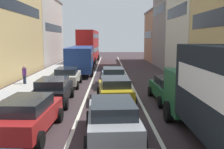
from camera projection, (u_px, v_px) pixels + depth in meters
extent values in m
cube|color=#AFAFAF|center=(39.00, 79.00, 23.83)|extent=(2.60, 64.00, 0.14)
cube|color=silver|center=(93.00, 80.00, 23.92)|extent=(0.16, 60.00, 0.01)
cube|color=silver|center=(129.00, 80.00, 23.97)|extent=(0.16, 60.00, 0.01)
cube|color=black|center=(23.00, 9.00, 24.88)|extent=(0.02, 11.73, 1.10)
cube|color=#B2ADA3|center=(32.00, 31.00, 39.60)|extent=(7.00, 14.57, 9.79)
cube|color=black|center=(55.00, 28.00, 39.58)|extent=(0.02, 11.73, 1.10)
cube|color=#9E7556|center=(169.00, 37.00, 42.94)|extent=(7.00, 8.70, 8.07)
cube|color=black|center=(148.00, 35.00, 42.83)|extent=(0.02, 7.04, 1.10)
cube|color=#66605B|center=(169.00, 12.00, 42.36)|extent=(7.20, 8.70, 0.30)
cube|color=gray|center=(185.00, 16.00, 33.84)|extent=(7.00, 8.70, 13.63)
cube|color=black|center=(158.00, 10.00, 33.70)|extent=(0.02, 7.04, 1.10)
cube|color=beige|center=(211.00, 18.00, 25.26)|extent=(7.00, 8.70, 11.63)
cube|color=black|center=(176.00, 12.00, 25.13)|extent=(0.02, 7.04, 1.10)
cube|color=black|center=(210.00, 19.00, 16.60)|extent=(0.02, 7.04, 1.10)
cube|color=#1E5933|center=(196.00, 91.00, 11.56)|extent=(2.41, 2.41, 1.90)
cube|color=black|center=(188.00, 79.00, 12.71)|extent=(2.02, 0.04, 0.70)
cube|color=white|center=(199.00, 83.00, 7.68)|extent=(0.05, 4.48, 0.90)
cylinder|color=black|center=(168.00, 111.00, 11.76)|extent=(0.30, 0.96, 0.96)
cylinder|color=black|center=(220.00, 111.00, 11.78)|extent=(0.30, 0.96, 0.96)
cube|color=gray|center=(112.00, 121.00, 9.84)|extent=(2.03, 4.39, 0.70)
cube|color=#1E2328|center=(113.00, 108.00, 9.57)|extent=(1.71, 2.49, 0.52)
cylinder|color=black|center=(89.00, 118.00, 11.27)|extent=(0.25, 0.65, 0.64)
cylinder|color=black|center=(131.00, 117.00, 11.40)|extent=(0.25, 0.65, 0.64)
cylinder|color=black|center=(87.00, 146.00, 8.38)|extent=(0.25, 0.65, 0.64)
cylinder|color=black|center=(143.00, 144.00, 8.51)|extent=(0.25, 0.65, 0.64)
cube|color=#A51E1E|center=(28.00, 117.00, 10.27)|extent=(2.00, 4.38, 0.70)
cube|color=#1E2328|center=(26.00, 105.00, 10.00)|extent=(1.70, 2.48, 0.52)
cylinder|color=black|center=(20.00, 115.00, 11.80)|extent=(0.25, 0.65, 0.64)
cylinder|color=black|center=(60.00, 115.00, 11.74)|extent=(0.25, 0.65, 0.64)
cylinder|color=black|center=(40.00, 140.00, 8.84)|extent=(0.25, 0.65, 0.64)
cube|color=#B29319|center=(115.00, 91.00, 15.47)|extent=(2.09, 4.41, 0.70)
cube|color=#1E2328|center=(115.00, 82.00, 15.19)|extent=(1.75, 2.51, 0.52)
cylinder|color=black|center=(99.00, 92.00, 16.88)|extent=(0.26, 0.65, 0.64)
cylinder|color=black|center=(126.00, 91.00, 17.03)|extent=(0.26, 0.65, 0.64)
cylinder|color=black|center=(100.00, 103.00, 14.00)|extent=(0.26, 0.65, 0.64)
cylinder|color=black|center=(134.00, 102.00, 14.15)|extent=(0.26, 0.65, 0.64)
cube|color=black|center=(53.00, 92.00, 15.14)|extent=(1.91, 4.35, 0.70)
cube|color=#1E2328|center=(53.00, 83.00, 14.87)|extent=(1.65, 2.45, 0.52)
cylinder|color=black|center=(43.00, 93.00, 16.60)|extent=(0.24, 0.65, 0.64)
cylinder|color=black|center=(72.00, 92.00, 16.68)|extent=(0.24, 0.65, 0.64)
cylinder|color=black|center=(31.00, 104.00, 13.71)|extent=(0.24, 0.65, 0.64)
cylinder|color=black|center=(66.00, 104.00, 13.78)|extent=(0.24, 0.65, 0.64)
cube|color=#759EB7|center=(113.00, 78.00, 20.73)|extent=(1.86, 4.33, 0.70)
cube|color=#1E2328|center=(113.00, 71.00, 20.45)|extent=(1.62, 2.43, 0.52)
cylinder|color=black|center=(102.00, 79.00, 22.19)|extent=(0.23, 0.64, 0.64)
cylinder|color=black|center=(123.00, 79.00, 22.25)|extent=(0.23, 0.64, 0.64)
cylinder|color=black|center=(102.00, 85.00, 19.30)|extent=(0.23, 0.64, 0.64)
cylinder|color=black|center=(126.00, 85.00, 19.35)|extent=(0.23, 0.64, 0.64)
cube|color=beige|center=(67.00, 78.00, 20.66)|extent=(1.90, 4.34, 0.70)
cube|color=#1E2328|center=(67.00, 71.00, 20.39)|extent=(1.64, 2.44, 0.52)
cylinder|color=black|center=(59.00, 79.00, 22.12)|extent=(0.23, 0.64, 0.64)
cylinder|color=black|center=(81.00, 79.00, 22.19)|extent=(0.23, 0.64, 0.64)
cylinder|color=black|center=(53.00, 85.00, 19.23)|extent=(0.23, 0.64, 0.64)
cylinder|color=black|center=(77.00, 85.00, 19.30)|extent=(0.23, 0.64, 0.64)
cube|color=#19592D|center=(170.00, 90.00, 15.60)|extent=(1.91, 4.34, 0.70)
cube|color=#1E2328|center=(171.00, 82.00, 15.32)|extent=(1.65, 2.45, 0.52)
cylinder|color=black|center=(150.00, 91.00, 17.05)|extent=(0.24, 0.65, 0.64)
cylinder|color=black|center=(178.00, 91.00, 17.13)|extent=(0.24, 0.65, 0.64)
cylinder|color=black|center=(160.00, 102.00, 14.16)|extent=(0.24, 0.65, 0.64)
cylinder|color=black|center=(193.00, 102.00, 14.23)|extent=(0.24, 0.65, 0.64)
cube|color=navy|center=(81.00, 58.00, 28.52)|extent=(2.92, 10.59, 2.40)
cube|color=black|center=(81.00, 54.00, 28.47)|extent=(2.92, 9.96, 0.70)
cylinder|color=black|center=(73.00, 65.00, 32.35)|extent=(0.34, 1.01, 1.00)
cylinder|color=black|center=(93.00, 65.00, 32.49)|extent=(0.34, 1.01, 1.00)
cylinder|color=black|center=(67.00, 72.00, 25.50)|extent=(0.34, 1.01, 1.00)
cylinder|color=black|center=(92.00, 72.00, 25.63)|extent=(0.34, 1.01, 1.00)
cube|color=#B21919|center=(89.00, 52.00, 41.54)|extent=(2.87, 10.58, 2.40)
cube|color=black|center=(89.00, 50.00, 41.49)|extent=(2.88, 9.95, 0.70)
cube|color=#B21919|center=(88.00, 38.00, 41.22)|extent=(2.87, 10.58, 2.16)
cube|color=black|center=(88.00, 36.00, 41.19)|extent=(2.88, 9.95, 0.64)
cylinder|color=black|center=(84.00, 57.00, 45.47)|extent=(0.34, 1.01, 1.00)
cylinder|color=black|center=(98.00, 57.00, 45.42)|extent=(0.34, 1.01, 1.00)
cylinder|color=black|center=(78.00, 61.00, 38.61)|extent=(0.34, 1.01, 1.00)
cylinder|color=black|center=(95.00, 61.00, 38.56)|extent=(0.34, 1.01, 1.00)
cylinder|color=#262D47|center=(25.00, 81.00, 20.87)|extent=(0.16, 0.16, 0.82)
cylinder|color=#262D47|center=(24.00, 80.00, 20.99)|extent=(0.16, 0.16, 0.82)
cylinder|color=#66337F|center=(24.00, 72.00, 20.83)|extent=(0.34, 0.34, 0.60)
sphere|color=tan|center=(24.00, 67.00, 20.77)|extent=(0.24, 0.24, 0.24)
cylinder|color=#66337F|center=(26.00, 72.00, 20.69)|extent=(0.10, 0.10, 0.55)
cylinder|color=#66337F|center=(23.00, 71.00, 20.97)|extent=(0.10, 0.10, 0.55)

